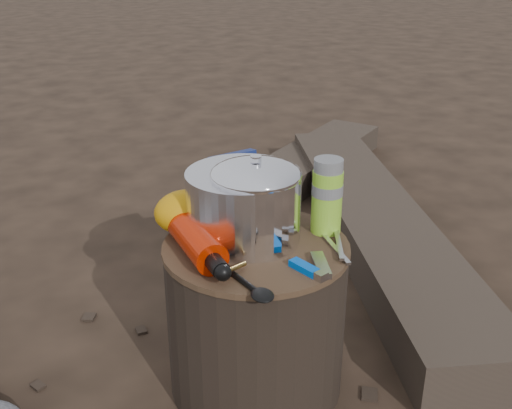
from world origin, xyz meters
name	(u,v)px	position (x,y,z in m)	size (l,w,h in m)	color
ground	(256,381)	(0.00, 0.00, 0.00)	(60.00, 60.00, 0.00)	#2F2219
stump	(256,317)	(0.00, 0.00, 0.19)	(0.41, 0.41, 0.38)	black
log_main	(376,225)	(0.68, 0.52, 0.07)	(0.29, 1.73, 0.15)	#342A22
log_small	(292,173)	(0.65, 1.13, 0.06)	(0.25, 1.37, 0.11)	#342A22
foil_windscreen	(244,205)	(-0.01, 0.05, 0.46)	(0.26, 0.26, 0.16)	silver
camping_pot	(256,203)	(0.00, 0.01, 0.48)	(0.19, 0.19, 0.19)	white
fuel_bottle	(194,238)	(-0.14, 0.02, 0.42)	(0.07, 0.29, 0.07)	red
thermos	(327,196)	(0.18, 0.00, 0.47)	(0.07, 0.07, 0.17)	#87C62C
travel_mug	(267,189)	(0.09, 0.15, 0.44)	(0.08, 0.08, 0.12)	black
stuff_sack	(186,212)	(-0.12, 0.13, 0.43)	(0.15, 0.12, 0.10)	#CC8708
food_pouch	(235,184)	(0.02, 0.18, 0.46)	(0.12, 0.03, 0.15)	navy
lighter	(305,267)	(0.05, -0.15, 0.39)	(0.02, 0.09, 0.02)	blue
multitool	(321,265)	(0.08, -0.15, 0.39)	(0.03, 0.10, 0.01)	#B0B0B6
pot_grabber	(336,247)	(0.15, -0.09, 0.39)	(0.04, 0.14, 0.01)	#B0B0B6
spork	(239,277)	(-0.09, -0.13, 0.39)	(0.04, 0.17, 0.01)	black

